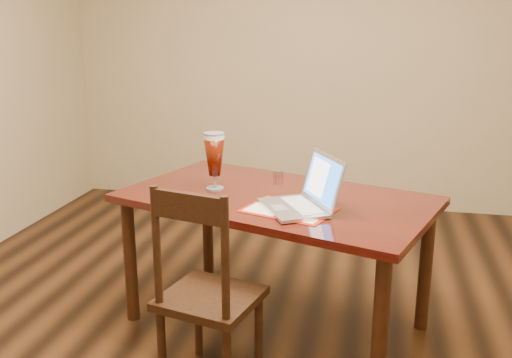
# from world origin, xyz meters

# --- Properties ---
(ground) EXTENTS (5.00, 5.00, 0.00)m
(ground) POSITION_xyz_m (0.00, 0.00, 0.00)
(ground) COLOR black
(ground) RESTS_ON ground
(dining_table) EXTENTS (1.80, 1.36, 1.06)m
(dining_table) POSITION_xyz_m (0.02, 0.26, 0.67)
(dining_table) COLOR #431009
(dining_table) RESTS_ON ground
(dining_chair) EXTENTS (0.50, 0.48, 0.98)m
(dining_chair) POSITION_xyz_m (-0.18, -0.35, 0.46)
(dining_chair) COLOR #321B0E
(dining_chair) RESTS_ON ground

